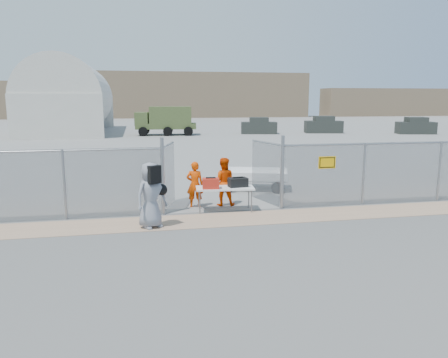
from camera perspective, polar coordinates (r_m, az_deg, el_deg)
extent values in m
plane|color=#505050|center=(12.70, 1.77, -6.49)|extent=(160.00, 160.00, 0.00)
cube|color=gray|center=(54.03, -8.36, 6.37)|extent=(160.00, 80.00, 0.01)
cube|color=tan|center=(13.63, 0.82, -5.27)|extent=(44.00, 1.60, 0.01)
cube|color=red|center=(14.24, -1.75, -0.58)|extent=(0.58, 0.42, 0.34)
cube|color=black|center=(14.51, 1.83, -0.44)|extent=(0.67, 0.45, 0.30)
imported|color=#E34102|center=(15.00, -3.83, -0.73)|extent=(0.65, 0.50, 1.60)
imported|color=#E34102|center=(15.23, -0.10, -0.36)|extent=(0.94, 0.80, 1.69)
imported|color=gray|center=(12.74, -9.53, -2.12)|extent=(1.12, 0.99, 1.92)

